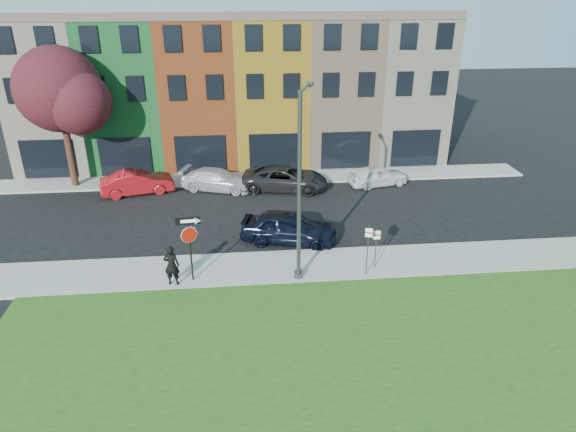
{
  "coord_description": "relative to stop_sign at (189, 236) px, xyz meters",
  "views": [
    {
      "loc": [
        -2.32,
        -17.72,
        12.21
      ],
      "look_at": [
        -0.21,
        4.0,
        2.21
      ],
      "focal_mm": 32.0,
      "sensor_mm": 36.0,
      "label": 1
    }
  ],
  "objects": [
    {
      "name": "parking_sign_b",
      "position": [
        8.29,
        0.21,
        -0.92
      ],
      "size": [
        0.32,
        0.08,
        2.0
      ],
      "rotation": [
        0.0,
        0.0,
        -0.03
      ],
      "color": "#4B4E50",
      "rests_on": "sidewalk_near"
    },
    {
      "name": "parked_car_silver",
      "position": [
        0.79,
        11.16,
        -1.63
      ],
      "size": [
        4.42,
        5.67,
        1.35
      ],
      "primitive_type": "imported",
      "rotation": [
        0.0,
        0.0,
        1.28
      ],
      "color": "#BCBCC1",
      "rests_on": "ground"
    },
    {
      "name": "stop_sign",
      "position": [
        0.0,
        0.0,
        0.0
      ],
      "size": [
        1.05,
        0.13,
        3.06
      ],
      "rotation": [
        0.0,
        0.0,
        0.08
      ],
      "color": "black",
      "rests_on": "sidewalk_near"
    },
    {
      "name": "man",
      "position": [
        -0.83,
        -0.28,
        -1.24
      ],
      "size": [
        0.8,
        0.63,
        1.87
      ],
      "primitive_type": "imported",
      "rotation": [
        0.0,
        0.0,
        3.01
      ],
      "color": "black",
      "rests_on": "sidewalk_near"
    },
    {
      "name": "grass_park",
      "position": [
        12.63,
        -8.18,
        -2.25
      ],
      "size": [
        40.0,
        16.0,
        0.1
      ],
      "primitive_type": "cube",
      "color": "#214E16",
      "rests_on": "ground"
    },
    {
      "name": "tree_purple",
      "position": [
        -8.37,
        12.63,
        3.85
      ],
      "size": [
        6.19,
        5.42,
        8.75
      ],
      "color": "black",
      "rests_on": "sidewalk_far"
    },
    {
      "name": "sedan_near",
      "position": [
        4.63,
        3.46,
        -1.47
      ],
      "size": [
        4.33,
        5.8,
        1.65
      ],
      "primitive_type": "imported",
      "rotation": [
        0.0,
        0.0,
        1.31
      ],
      "color": "black",
      "rests_on": "ground"
    },
    {
      "name": "sidewalk_near",
      "position": [
        6.63,
        0.82,
        -2.24
      ],
      "size": [
        40.0,
        3.0,
        0.12
      ],
      "primitive_type": "cube",
      "color": "gray",
      "rests_on": "ground"
    },
    {
      "name": "parked_car_dark",
      "position": [
        5.11,
        10.77,
        -1.55
      ],
      "size": [
        4.34,
        6.25,
        1.5
      ],
      "primitive_type": "imported",
      "rotation": [
        0.0,
        0.0,
        1.4
      ],
      "color": "black",
      "rests_on": "ground"
    },
    {
      "name": "street_lamp",
      "position": [
        4.76,
        -0.04,
        2.01
      ],
      "size": [
        1.04,
        2.5,
        8.31
      ],
      "rotation": [
        0.0,
        0.0,
        -0.31
      ],
      "color": "#4B4E50",
      "rests_on": "sidewalk_near"
    },
    {
      "name": "parked_car_white",
      "position": [
        11.22,
        10.91,
        -1.63
      ],
      "size": [
        3.24,
        4.57,
        1.33
      ],
      "primitive_type": "imported",
      "rotation": [
        0.0,
        0.0,
        1.79
      ],
      "color": "white",
      "rests_on": "ground"
    },
    {
      "name": "parking_sign_a",
      "position": [
        7.78,
        -0.29,
        -0.67
      ],
      "size": [
        0.31,
        0.14,
        2.45
      ],
      "rotation": [
        0.0,
        0.0,
        -0.34
      ],
      "color": "#4B4E50",
      "rests_on": "sidewalk_near"
    },
    {
      "name": "ground",
      "position": [
        4.63,
        -2.18,
        -2.3
      ],
      "size": [
        120.0,
        120.0,
        0.0
      ],
      "primitive_type": "plane",
      "color": "black",
      "rests_on": "ground"
    },
    {
      "name": "sidewalk_far",
      "position": [
        1.63,
        12.82,
        -2.24
      ],
      "size": [
        40.0,
        2.4,
        0.12
      ],
      "primitive_type": "cube",
      "color": "gray",
      "rests_on": "ground"
    },
    {
      "name": "parked_car_red",
      "position": [
        -4.19,
        10.97,
        -1.56
      ],
      "size": [
        3.55,
        5.15,
        1.47
      ],
      "primitive_type": "imported",
      "rotation": [
        0.0,
        0.0,
        1.8
      ],
      "color": "maroon",
      "rests_on": "ground"
    },
    {
      "name": "rowhouse_block",
      "position": [
        2.13,
        19.01,
        2.69
      ],
      "size": [
        30.0,
        10.12,
        10.0
      ],
      "color": "#C0B49F",
      "rests_on": "ground"
    }
  ]
}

